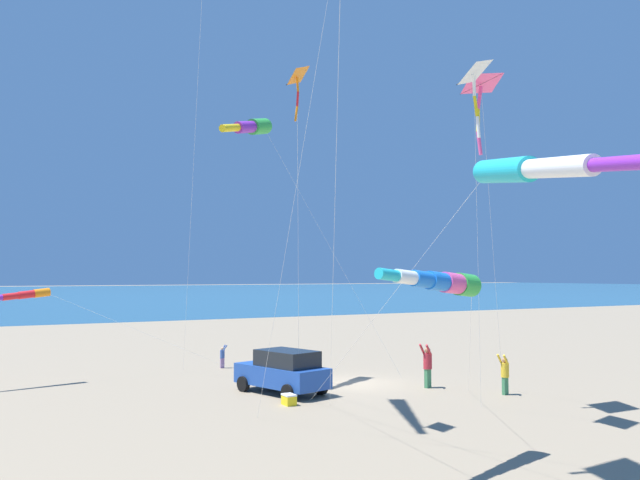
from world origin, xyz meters
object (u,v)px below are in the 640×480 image
at_px(person_adult_flyer, 427,364).
at_px(kite_windsock_green_low_center, 442,282).
at_px(kite_windsock_long_streamer_left, 252,127).
at_px(kite_windsock_orange_high_right, 531,169).
at_px(kite_delta_purple_drifting, 296,78).
at_px(kite_windsock_rainbow_low_near, 16,296).
at_px(person_child_green_jacket, 222,355).
at_px(person_child_grey_jacket, 505,372).
at_px(parked_car, 283,371).
at_px(cooler_box, 289,399).
at_px(kite_delta_striped_overhead, 472,74).
at_px(kite_delta_blue_topmost, 480,84).

bearing_deg(person_adult_flyer, kite_windsock_green_low_center, -35.79).
bearing_deg(kite_windsock_long_streamer_left, kite_windsock_orange_high_right, -6.21).
height_order(kite_delta_purple_drifting, kite_windsock_rainbow_low_near, kite_delta_purple_drifting).
relative_size(person_child_green_jacket, kite_windsock_rainbow_low_near, 0.09).
xyz_separation_m(person_child_grey_jacket, kite_windsock_long_streamer_left, (-7.84, -8.35, 11.16)).
xyz_separation_m(kite_delta_purple_drifting, kite_windsock_rainbow_low_near, (-13.61, -7.48, -7.51)).
distance_m(parked_car, kite_windsock_rainbow_low_near, 12.78).
relative_size(person_child_grey_jacket, kite_windsock_orange_high_right, 0.09).
distance_m(cooler_box, kite_windsock_green_low_center, 10.39).
bearing_deg(kite_delta_purple_drifting, parked_car, 158.17).
bearing_deg(kite_delta_purple_drifting, kite_delta_striped_overhead, 68.24).
xyz_separation_m(kite_delta_purple_drifting, kite_delta_blue_topmost, (0.41, 7.67, 0.75)).
xyz_separation_m(person_adult_flyer, person_child_grey_jacket, (2.92, 1.82, -0.14)).
bearing_deg(kite_delta_striped_overhead, kite_windsock_long_streamer_left, -163.87).
height_order(kite_windsock_orange_high_right, kite_windsock_rainbow_low_near, kite_windsock_orange_high_right).
xyz_separation_m(person_child_grey_jacket, kite_delta_striped_overhead, (3.82, -4.98, 11.03)).
bearing_deg(kite_windsock_green_low_center, kite_windsock_orange_high_right, -18.36).
bearing_deg(kite_delta_striped_overhead, kite_windsock_green_low_center, -51.84).
bearing_deg(kite_windsock_rainbow_low_near, person_adult_flyer, 60.74).
height_order(cooler_box, kite_windsock_green_low_center, kite_windsock_green_low_center).
height_order(person_child_green_jacket, kite_delta_striped_overhead, kite_delta_striped_overhead).
bearing_deg(kite_delta_striped_overhead, person_child_green_jacket, -170.70).
relative_size(person_child_green_jacket, kite_delta_blue_topmost, 0.10).
xyz_separation_m(kite_windsock_orange_high_right, kite_windsock_long_streamer_left, (-19.48, 2.12, 4.97)).
relative_size(person_adult_flyer, person_child_grey_jacket, 1.15).
relative_size(kite_delta_blue_topmost, kite_delta_striped_overhead, 1.03).
distance_m(kite_delta_purple_drifting, kite_windsock_green_low_center, 8.77).
relative_size(parked_car, kite_windsock_long_streamer_left, 0.36).
xyz_separation_m(person_adult_flyer, kite_delta_purple_drifting, (4.48, -8.82, 10.53)).
height_order(person_child_grey_jacket, kite_windsock_orange_high_right, kite_windsock_orange_high_right).
bearing_deg(person_child_grey_jacket, person_adult_flyer, -148.03).
relative_size(person_child_green_jacket, person_child_grey_jacket, 0.72).
distance_m(kite_delta_blue_topmost, kite_windsock_green_low_center, 10.75).
height_order(cooler_box, kite_delta_purple_drifting, kite_delta_purple_drifting).
xyz_separation_m(person_adult_flyer, kite_windsock_long_streamer_left, (-4.93, -6.53, 11.02)).
relative_size(parked_car, kite_delta_purple_drifting, 0.39).
xyz_separation_m(person_child_grey_jacket, kite_delta_blue_topmost, (1.97, -2.96, 11.42)).
relative_size(kite_delta_blue_topmost, kite_windsock_green_low_center, 1.20).
height_order(person_child_grey_jacket, kite_delta_blue_topmost, kite_delta_blue_topmost).
distance_m(kite_windsock_orange_high_right, kite_windsock_green_low_center, 5.48).
relative_size(parked_car, kite_windsock_rainbow_low_near, 0.35).
relative_size(kite_delta_purple_drifting, kite_windsock_rainbow_low_near, 0.90).
relative_size(person_child_grey_jacket, kite_delta_striped_overhead, 0.14).
relative_size(person_adult_flyer, kite_delta_striped_overhead, 0.16).
distance_m(kite_windsock_orange_high_right, kite_windsock_long_streamer_left, 20.22).
bearing_deg(kite_delta_striped_overhead, cooler_box, -147.24).
height_order(kite_windsock_orange_high_right, kite_windsock_long_streamer_left, kite_windsock_long_streamer_left).
xyz_separation_m(kite_windsock_orange_high_right, kite_windsock_green_low_center, (-4.74, 1.57, -2.25)).
distance_m(person_child_green_jacket, kite_windsock_green_low_center, 20.57).
relative_size(person_adult_flyer, kite_delta_purple_drifting, 0.16).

